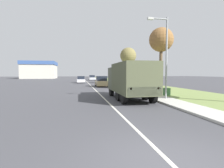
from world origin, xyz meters
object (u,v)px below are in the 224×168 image
car_nearest_ahead (102,82)px  lamp_post (164,50)px  military_truck (130,79)px  car_third_ahead (92,78)px  car_second_ahead (81,80)px

car_nearest_ahead → lamp_post: size_ratio=0.65×
military_truck → car_third_ahead: bearing=89.8°
car_second_ahead → car_third_ahead: (3.67, 15.71, 0.04)m
military_truck → lamp_post: lamp_post is taller
car_nearest_ahead → car_third_ahead: bearing=88.9°
military_truck → lamp_post: 3.52m
military_truck → car_nearest_ahead: 14.59m
car_second_ahead → lamp_post: 28.25m
car_second_ahead → lamp_post: bearing=-77.5°
car_third_ahead → car_second_ahead: bearing=-103.2°
car_third_ahead → lamp_post: bearing=-86.8°
military_truck → lamp_post: size_ratio=1.07×
military_truck → car_nearest_ahead: military_truck is taller
military_truck → car_second_ahead: (-3.56, 26.55, -0.97)m
car_nearest_ahead → military_truck: bearing=-88.3°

